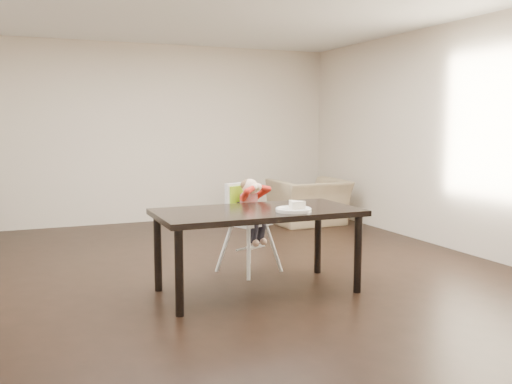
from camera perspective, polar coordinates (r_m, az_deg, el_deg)
ground at (r=5.67m, az=-3.50°, el=-8.59°), size 7.00×7.00×0.00m
room_walls at (r=5.48m, az=-3.65°, el=10.47°), size 6.02×7.02×2.71m
dining_table at (r=5.08m, az=0.14°, el=-2.65°), size 1.80×0.90×0.75m
high_chair at (r=5.79m, az=-0.87°, el=-1.43°), size 0.52×0.52×0.96m
plate at (r=4.97m, az=3.86°, el=-1.59°), size 0.37×0.37×0.09m
armchair at (r=8.55m, az=5.32°, el=-0.25°), size 1.05×0.69×0.90m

